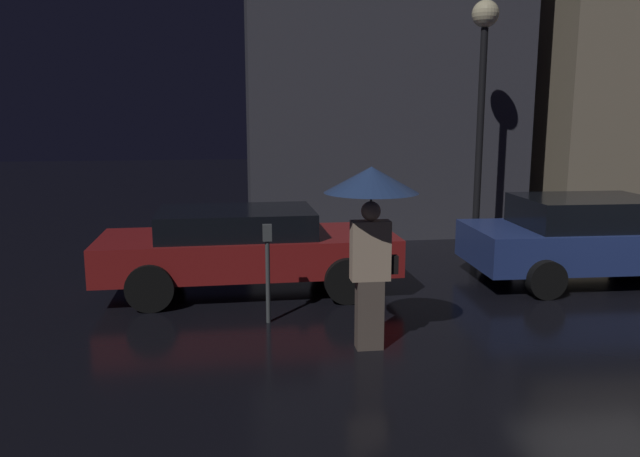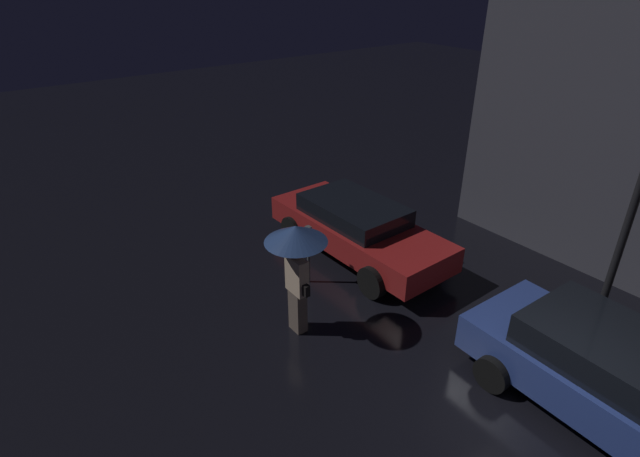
{
  "view_description": "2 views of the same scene",
  "coord_description": "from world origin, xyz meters",
  "px_view_note": "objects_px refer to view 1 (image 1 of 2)",
  "views": [
    {
      "loc": [
        -5.66,
        -8.23,
        2.82
      ],
      "look_at": [
        -4.55,
        0.02,
        1.26
      ],
      "focal_mm": 35.0,
      "sensor_mm": 36.0,
      "label": 1
    },
    {
      "loc": [
        2.06,
        -5.38,
        6.11
      ],
      "look_at": [
        -5.21,
        0.15,
        1.25
      ],
      "focal_mm": 28.0,
      "sensor_mm": 36.0,
      "label": 2
    }
  ],
  "objects_px": {
    "pedestrian_with_umbrella": "(371,206)",
    "street_lamp_near": "(483,65)",
    "parked_car_red": "(246,246)",
    "parked_car_blue": "(591,237)",
    "parking_meter": "(268,263)"
  },
  "relations": [
    {
      "from": "pedestrian_with_umbrella",
      "to": "street_lamp_near",
      "type": "xyz_separation_m",
      "value": [
        3.25,
        4.89,
        1.99
      ]
    },
    {
      "from": "pedestrian_with_umbrella",
      "to": "street_lamp_near",
      "type": "height_order",
      "value": "street_lamp_near"
    },
    {
      "from": "parked_car_blue",
      "to": "pedestrian_with_umbrella",
      "type": "height_order",
      "value": "pedestrian_with_umbrella"
    },
    {
      "from": "parked_car_red",
      "to": "parked_car_blue",
      "type": "height_order",
      "value": "parked_car_blue"
    },
    {
      "from": "pedestrian_with_umbrella",
      "to": "street_lamp_near",
      "type": "bearing_deg",
      "value": -123.23
    },
    {
      "from": "parked_car_red",
      "to": "street_lamp_near",
      "type": "relative_size",
      "value": 0.94
    },
    {
      "from": "parking_meter",
      "to": "street_lamp_near",
      "type": "bearing_deg",
      "value": 40.66
    },
    {
      "from": "parked_car_red",
      "to": "parking_meter",
      "type": "bearing_deg",
      "value": -81.57
    },
    {
      "from": "parked_car_red",
      "to": "street_lamp_near",
      "type": "height_order",
      "value": "street_lamp_near"
    },
    {
      "from": "parked_car_red",
      "to": "parked_car_blue",
      "type": "bearing_deg",
      "value": -2.18
    },
    {
      "from": "pedestrian_with_umbrella",
      "to": "parked_car_blue",
      "type": "bearing_deg",
      "value": -149.26
    },
    {
      "from": "parking_meter",
      "to": "parked_car_blue",
      "type": "bearing_deg",
      "value": 14.76
    },
    {
      "from": "parked_car_red",
      "to": "parking_meter",
      "type": "relative_size",
      "value": 3.43
    },
    {
      "from": "parked_car_blue",
      "to": "pedestrian_with_umbrella",
      "type": "xyz_separation_m",
      "value": [
        -4.36,
        -2.55,
        0.99
      ]
    },
    {
      "from": "parked_car_blue",
      "to": "pedestrian_with_umbrella",
      "type": "distance_m",
      "value": 5.15
    }
  ]
}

